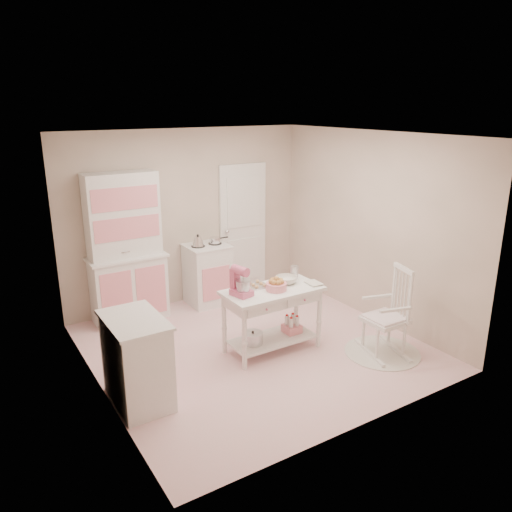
{
  "coord_description": "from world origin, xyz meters",
  "views": [
    {
      "loc": [
        -2.99,
        -4.81,
        2.95
      ],
      "look_at": [
        0.23,
        0.33,
        1.07
      ],
      "focal_mm": 35.0,
      "sensor_mm": 36.0,
      "label": 1
    }
  ],
  "objects_px": {
    "base_cabinet": "(137,361)",
    "stand_mixer": "(241,282)",
    "bread_basket": "(276,287)",
    "work_table": "(272,320)",
    "hutch": "(126,248)",
    "rocking_chair": "(386,312)",
    "stove": "(208,274)"
  },
  "relations": [
    {
      "from": "hutch",
      "to": "work_table",
      "type": "height_order",
      "value": "hutch"
    },
    {
      "from": "hutch",
      "to": "bread_basket",
      "type": "height_order",
      "value": "hutch"
    },
    {
      "from": "hutch",
      "to": "bread_basket",
      "type": "distance_m",
      "value": 2.24
    },
    {
      "from": "base_cabinet",
      "to": "stand_mixer",
      "type": "height_order",
      "value": "stand_mixer"
    },
    {
      "from": "work_table",
      "to": "bread_basket",
      "type": "xyz_separation_m",
      "value": [
        0.02,
        -0.05,
        0.45
      ]
    },
    {
      "from": "stand_mixer",
      "to": "bread_basket",
      "type": "distance_m",
      "value": 0.46
    },
    {
      "from": "base_cabinet",
      "to": "work_table",
      "type": "bearing_deg",
      "value": 6.65
    },
    {
      "from": "stand_mixer",
      "to": "bread_basket",
      "type": "bearing_deg",
      "value": -22.32
    },
    {
      "from": "rocking_chair",
      "to": "work_table",
      "type": "distance_m",
      "value": 1.37
    },
    {
      "from": "hutch",
      "to": "stand_mixer",
      "type": "bearing_deg",
      "value": -67.18
    },
    {
      "from": "bread_basket",
      "to": "base_cabinet",
      "type": "bearing_deg",
      "value": -175.0
    },
    {
      "from": "work_table",
      "to": "bread_basket",
      "type": "distance_m",
      "value": 0.45
    },
    {
      "from": "stove",
      "to": "stand_mixer",
      "type": "relative_size",
      "value": 2.71
    },
    {
      "from": "rocking_chair",
      "to": "bread_basket",
      "type": "xyz_separation_m",
      "value": [
        -1.08,
        0.75,
        0.3
      ]
    },
    {
      "from": "work_table",
      "to": "stand_mixer",
      "type": "relative_size",
      "value": 3.53
    },
    {
      "from": "hutch",
      "to": "bread_basket",
      "type": "relative_size",
      "value": 8.32
    },
    {
      "from": "hutch",
      "to": "base_cabinet",
      "type": "height_order",
      "value": "hutch"
    },
    {
      "from": "base_cabinet",
      "to": "stand_mixer",
      "type": "distance_m",
      "value": 1.47
    },
    {
      "from": "hutch",
      "to": "stand_mixer",
      "type": "height_order",
      "value": "hutch"
    },
    {
      "from": "stove",
      "to": "bread_basket",
      "type": "relative_size",
      "value": 3.68
    },
    {
      "from": "work_table",
      "to": "base_cabinet",
      "type": "bearing_deg",
      "value": -173.35
    },
    {
      "from": "rocking_chair",
      "to": "bread_basket",
      "type": "bearing_deg",
      "value": 161.17
    },
    {
      "from": "stove",
      "to": "bread_basket",
      "type": "bearing_deg",
      "value": -89.9
    },
    {
      "from": "hutch",
      "to": "rocking_chair",
      "type": "relative_size",
      "value": 1.89
    },
    {
      "from": "hutch",
      "to": "work_table",
      "type": "xyz_separation_m",
      "value": [
        1.18,
        -1.83,
        -0.64
      ]
    },
    {
      "from": "base_cabinet",
      "to": "hutch",
      "type": "bearing_deg",
      "value": 73.67
    },
    {
      "from": "work_table",
      "to": "bread_basket",
      "type": "relative_size",
      "value": 4.8
    },
    {
      "from": "stove",
      "to": "bread_basket",
      "type": "xyz_separation_m",
      "value": [
        0.0,
        -1.83,
        0.39
      ]
    },
    {
      "from": "stove",
      "to": "stand_mixer",
      "type": "height_order",
      "value": "stand_mixer"
    },
    {
      "from": "bread_basket",
      "to": "rocking_chair",
      "type": "bearing_deg",
      "value": -34.93
    },
    {
      "from": "work_table",
      "to": "stand_mixer",
      "type": "xyz_separation_m",
      "value": [
        -0.42,
        0.02,
        0.57
      ]
    },
    {
      "from": "stand_mixer",
      "to": "work_table",
      "type": "bearing_deg",
      "value": -16.01
    }
  ]
}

